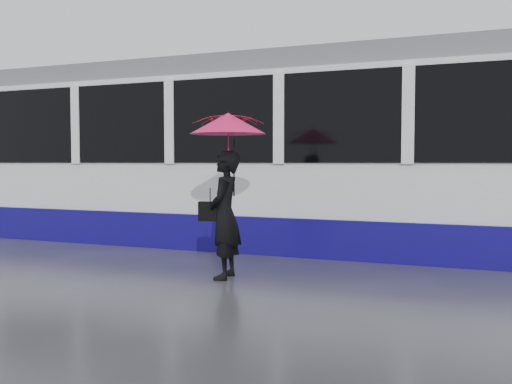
% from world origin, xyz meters
% --- Properties ---
extents(ground, '(90.00, 90.00, 0.00)m').
position_xyz_m(ground, '(0.00, 0.00, 0.00)').
color(ground, '#2B2B30').
rests_on(ground, ground).
extents(rails, '(34.00, 1.51, 0.02)m').
position_xyz_m(rails, '(0.00, 2.50, 0.01)').
color(rails, '#3F3D38').
rests_on(rails, ground).
extents(tram, '(26.00, 2.56, 3.35)m').
position_xyz_m(tram, '(2.44, 2.50, 1.64)').
color(tram, white).
rests_on(tram, ground).
extents(woman, '(0.50, 0.66, 1.66)m').
position_xyz_m(woman, '(-0.11, -0.65, 0.83)').
color(woman, black).
rests_on(woman, ground).
extents(umbrella, '(1.13, 1.13, 1.12)m').
position_xyz_m(umbrella, '(-0.06, -0.65, 1.81)').
color(umbrella, '#FF159F').
rests_on(umbrella, ground).
extents(handbag, '(0.31, 0.18, 0.44)m').
position_xyz_m(handbag, '(-0.33, -0.63, 0.87)').
color(handbag, black).
rests_on(handbag, ground).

